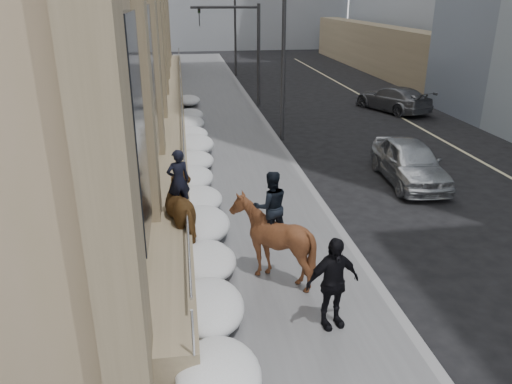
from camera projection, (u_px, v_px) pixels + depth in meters
The scene contains 13 objects.
ground at pixel (276, 319), 10.80m from camera, with size 140.00×140.00×0.00m, color black.
sidewalk at pixel (230, 168), 19.96m from camera, with size 5.00×80.00×0.12m, color #505052.
curb at pixel (294, 165), 20.32m from camera, with size 0.24×80.00×0.12m, color slate.
lane_line at pixel (473, 157), 21.42m from camera, with size 0.15×70.00×0.01m, color #BFB78C.
streetlight_mid at pixel (280, 41), 22.33m from camera, with size 1.71×0.24×8.00m.
streetlight_far at pixel (233, 19), 40.70m from camera, with size 1.71×0.24×8.00m.
traffic_signal at pixel (243, 39), 29.80m from camera, with size 4.10×0.22×6.00m.
snow_bank at pixel (196, 176), 17.88m from camera, with size 1.70×18.10×0.76m.
mounted_horse_left at pixel (187, 208), 13.48m from camera, with size 1.72×2.51×2.63m.
mounted_horse_right at pixel (271, 235), 11.75m from camera, with size 1.85×2.03×2.69m.
pedestrian at pixel (333, 283), 10.05m from camera, with size 1.17×0.49×2.00m, color black.
car_silver at pixel (410, 162), 18.34m from camera, with size 1.87×4.65×1.58m, color #B4B8BC.
car_grey at pixel (393, 99), 29.58m from camera, with size 2.05×5.04×1.46m, color #56585E.
Camera 1 is at (-1.77, -8.84, 6.56)m, focal length 35.00 mm.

